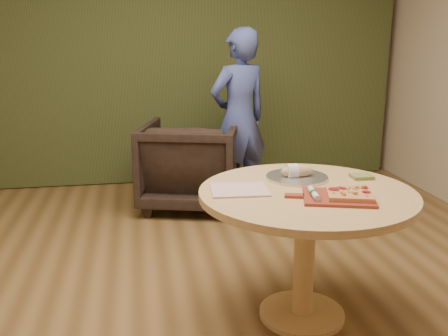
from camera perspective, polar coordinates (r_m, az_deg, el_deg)
name	(u,v)px	position (r m, az deg, el deg)	size (l,w,h in m)	color
room_shell	(217,67)	(2.49, -0.83, 11.50)	(5.04, 6.04, 2.84)	brown
curtain	(172,51)	(5.37, -5.92, 13.20)	(4.80, 0.14, 2.78)	#303A1A
pedestal_table	(306,215)	(2.74, 9.36, -5.34)	(1.16, 1.16, 0.75)	#DEB272
pizza_paddle	(336,197)	(2.58, 12.69, -3.28)	(0.47, 0.37, 0.01)	maroon
flatbread_pizza	(349,194)	(2.59, 14.14, -2.85)	(0.27, 0.27, 0.04)	#DB9155
cutlery_roll	(314,193)	(2.55, 10.22, -2.85)	(0.05, 0.20, 0.03)	silver
newspaper	(239,190)	(2.65, 1.76, -2.51)	(0.30, 0.25, 0.01)	white
serving_tray	(297,177)	(2.91, 8.33, -1.04)	(0.36, 0.36, 0.02)	silver
bread_roll	(296,171)	(2.89, 8.19, -0.36)	(0.19, 0.09, 0.09)	tan
green_packet	(362,177)	(2.99, 15.45, -0.95)	(0.12, 0.10, 0.02)	#59642D
armchair	(191,160)	(4.60, -3.82, 0.87)	(0.85, 0.80, 0.88)	black
person_standing	(239,118)	(4.61, 1.71, 5.68)	(0.59, 0.39, 1.63)	#3D4C93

